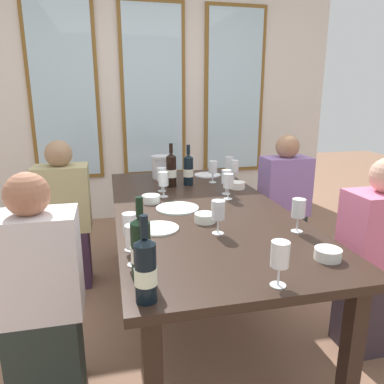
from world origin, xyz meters
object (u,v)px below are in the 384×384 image
metal_pitcher (161,167)px  wine_glass_6 (133,237)px  wine_glass_4 (298,210)px  wine_glass_9 (213,168)px  dining_table (198,217)px  wine_glass_7 (280,257)px  seated_person_1 (376,263)px  tasting_bowl_1 (237,185)px  wine_glass_0 (228,181)px  white_plate_2 (158,228)px  wine_glass_10 (229,164)px  seated_person_0 (40,298)px  wine_glass_2 (235,167)px  seated_person_2 (65,219)px  tasting_bowl_3 (328,254)px  wine_glass_3 (130,226)px  wine_glass_8 (163,180)px  wine_glass_1 (226,178)px  tasting_bowl_0 (151,199)px  white_plate_0 (208,175)px  wine_glass_5 (162,175)px  wine_bottle_1 (171,170)px  wine_bottle_0 (141,248)px  wine_bottle_2 (188,170)px  wine_glass_11 (218,211)px  tasting_bowl_2 (205,218)px  wine_bottle_3 (146,270)px  white_plate_1 (177,208)px

metal_pitcher → wine_glass_6: metal_pitcher is taller
wine_glass_4 → wine_glass_9: bearing=96.2°
dining_table → metal_pitcher: metal_pitcher is taller
wine_glass_7 → seated_person_1: (0.82, 0.45, -0.33)m
tasting_bowl_1 → wine_glass_0: 0.31m
white_plate_2 → wine_glass_10: size_ratio=1.26×
metal_pitcher → seated_person_0: bearing=-119.1°
wine_glass_4 → wine_glass_7: size_ratio=1.00×
wine_glass_2 → wine_glass_6: same height
wine_glass_9 → seated_person_2: bearing=-178.9°
wine_glass_2 → wine_glass_10: same height
tasting_bowl_3 → wine_glass_3: size_ratio=0.65×
wine_glass_8 → seated_person_0: (-0.70, -0.80, -0.33)m
wine_glass_2 → wine_glass_4: (-0.06, -1.12, -0.00)m
wine_glass_1 → tasting_bowl_0: bearing=-170.8°
white_plate_0 → wine_glass_5: (-0.46, -0.43, 0.11)m
wine_glass_9 → wine_glass_10: size_ratio=1.00×
dining_table → metal_pitcher: 0.86m
wine_glass_5 → tasting_bowl_3: bearing=-67.7°
wine_bottle_1 → wine_glass_7: size_ratio=1.90×
wine_bottle_0 → wine_glass_4: bearing=20.8°
wine_bottle_2 → tasting_bowl_3: wine_bottle_2 is taller
seated_person_1 → white_plate_2: bearing=169.3°
wine_bottle_0 → seated_person_2: (-0.44, 1.42, -0.34)m
white_plate_0 → wine_glass_2: wine_glass_2 is taller
wine_glass_6 → wine_glass_3: bearing=91.4°
tasting_bowl_3 → wine_glass_5: (-0.52, 1.27, 0.09)m
wine_bottle_0 → seated_person_2: seated_person_2 is taller
wine_bottle_0 → wine_glass_4: wine_bottle_0 is taller
wine_glass_9 → seated_person_1: (0.60, -1.16, -0.34)m
tasting_bowl_0 → tasting_bowl_1: (0.67, 0.22, 0.00)m
wine_glass_3 → white_plate_2: bearing=56.4°
wine_bottle_2 → wine_glass_9: wine_bottle_2 is taller
tasting_bowl_3 → wine_glass_11: (-0.37, 0.39, 0.09)m
wine_glass_2 → wine_glass_3: bearing=-127.8°
wine_glass_4 → white_plate_0: bearing=93.9°
wine_glass_0 → wine_glass_6: bearing=-129.2°
wine_glass_7 → seated_person_1: 0.99m
tasting_bowl_1 → tasting_bowl_3: bearing=-91.7°
tasting_bowl_2 → wine_glass_4: 0.50m
tasting_bowl_2 → wine_glass_11: wine_glass_11 is taller
white_plate_0 → white_plate_2: bearing=-116.6°
tasting_bowl_1 → wine_glass_11: wine_glass_11 is taller
wine_bottle_3 → white_plate_1: bearing=73.3°
white_plate_0 → wine_glass_6: size_ratio=1.31×
wine_bottle_3 → wine_glass_1: size_ratio=1.76×
metal_pitcher → tasting_bowl_1: size_ratio=1.64×
wine_bottle_3 → wine_glass_8: wine_bottle_3 is taller
wine_glass_9 → seated_person_1: seated_person_1 is taller
tasting_bowl_2 → seated_person_1: seated_person_1 is taller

